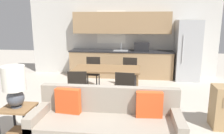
{
  "coord_description": "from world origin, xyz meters",
  "views": [
    {
      "loc": [
        0.56,
        -2.89,
        1.93
      ],
      "look_at": [
        0.03,
        1.5,
        0.95
      ],
      "focal_mm": 35.0,
      "sensor_mm": 36.0,
      "label": 1
    }
  ],
  "objects_px": {
    "dining_chair_far_left": "(92,71)",
    "dining_chair_near_right": "(126,89)",
    "dining_chair_near_left": "(78,87)",
    "side_table": "(19,118)",
    "table_lamp": "(14,84)",
    "couch": "(107,124)",
    "dining_table": "(107,70)",
    "dining_chair_far_right": "(129,72)",
    "refrigerator": "(187,50)"
  },
  "relations": [
    {
      "from": "side_table",
      "to": "dining_chair_near_left",
      "type": "xyz_separation_m",
      "value": [
        0.6,
        1.38,
        0.1
      ]
    },
    {
      "from": "dining_table",
      "to": "side_table",
      "type": "distance_m",
      "value": 2.46
    },
    {
      "from": "refrigerator",
      "to": "couch",
      "type": "relative_size",
      "value": 0.85
    },
    {
      "from": "dining_chair_near_left",
      "to": "dining_chair_near_right",
      "type": "distance_m",
      "value": 1.03
    },
    {
      "from": "refrigerator",
      "to": "dining_chair_near_left",
      "type": "height_order",
      "value": "refrigerator"
    },
    {
      "from": "dining_chair_near_left",
      "to": "dining_table",
      "type": "bearing_deg",
      "value": -130.83
    },
    {
      "from": "refrigerator",
      "to": "dining_chair_far_right",
      "type": "relative_size",
      "value": 2.21
    },
    {
      "from": "refrigerator",
      "to": "couch",
      "type": "distance_m",
      "value": 4.56
    },
    {
      "from": "refrigerator",
      "to": "dining_chair_near_right",
      "type": "xyz_separation_m",
      "value": [
        -1.79,
        -2.68,
        -0.47
      ]
    },
    {
      "from": "dining_table",
      "to": "dining_chair_near_left",
      "type": "relative_size",
      "value": 1.9
    },
    {
      "from": "dining_chair_far_left",
      "to": "dining_chair_far_right",
      "type": "height_order",
      "value": "same"
    },
    {
      "from": "side_table",
      "to": "dining_chair_near_left",
      "type": "relative_size",
      "value": 0.66
    },
    {
      "from": "dining_chair_near_left",
      "to": "dining_chair_far_right",
      "type": "height_order",
      "value": "same"
    },
    {
      "from": "dining_chair_near_left",
      "to": "dining_chair_far_right",
      "type": "xyz_separation_m",
      "value": [
        1.04,
        1.55,
        0.0
      ]
    },
    {
      "from": "side_table",
      "to": "dining_chair_far_right",
      "type": "relative_size",
      "value": 0.66
    },
    {
      "from": "dining_chair_near_left",
      "to": "table_lamp",
      "type": "bearing_deg",
      "value": 58.3
    },
    {
      "from": "dining_chair_near_left",
      "to": "dining_chair_far_right",
      "type": "relative_size",
      "value": 1.0
    },
    {
      "from": "dining_table",
      "to": "couch",
      "type": "xyz_separation_m",
      "value": [
        0.31,
        -2.15,
        -0.33
      ]
    },
    {
      "from": "dining_table",
      "to": "table_lamp",
      "type": "height_order",
      "value": "table_lamp"
    },
    {
      "from": "side_table",
      "to": "dining_chair_near_right",
      "type": "relative_size",
      "value": 0.66
    },
    {
      "from": "couch",
      "to": "table_lamp",
      "type": "relative_size",
      "value": 3.36
    },
    {
      "from": "dining_chair_far_left",
      "to": "refrigerator",
      "type": "bearing_deg",
      "value": 23.32
    },
    {
      "from": "dining_table",
      "to": "dining_chair_near_right",
      "type": "height_order",
      "value": "dining_chair_near_right"
    },
    {
      "from": "dining_chair_far_left",
      "to": "dining_chair_near_right",
      "type": "relative_size",
      "value": 1.0
    },
    {
      "from": "dining_chair_far_left",
      "to": "dining_chair_near_left",
      "type": "xyz_separation_m",
      "value": [
        0.01,
        -1.54,
        0.0
      ]
    },
    {
      "from": "dining_table",
      "to": "side_table",
      "type": "height_order",
      "value": "dining_table"
    },
    {
      "from": "dining_table",
      "to": "dining_chair_near_right",
      "type": "relative_size",
      "value": 1.9
    },
    {
      "from": "table_lamp",
      "to": "dining_chair_far_right",
      "type": "height_order",
      "value": "table_lamp"
    },
    {
      "from": "refrigerator",
      "to": "couch",
      "type": "bearing_deg",
      "value": -116.31
    },
    {
      "from": "side_table",
      "to": "dining_chair_far_left",
      "type": "height_order",
      "value": "dining_chair_far_left"
    },
    {
      "from": "side_table",
      "to": "dining_table",
      "type": "bearing_deg",
      "value": 62.95
    },
    {
      "from": "side_table",
      "to": "dining_chair_far_left",
      "type": "xyz_separation_m",
      "value": [
        0.59,
        2.92,
        0.1
      ]
    },
    {
      "from": "refrigerator",
      "to": "dining_table",
      "type": "height_order",
      "value": "refrigerator"
    },
    {
      "from": "table_lamp",
      "to": "dining_chair_near_left",
      "type": "xyz_separation_m",
      "value": [
        0.61,
        1.39,
        -0.47
      ]
    },
    {
      "from": "refrigerator",
      "to": "dining_chair_far_left",
      "type": "bearing_deg",
      "value": -157.73
    },
    {
      "from": "side_table",
      "to": "dining_chair_near_left",
      "type": "height_order",
      "value": "dining_chair_near_left"
    },
    {
      "from": "dining_chair_far_left",
      "to": "dining_chair_near_left",
      "type": "relative_size",
      "value": 1.0
    },
    {
      "from": "couch",
      "to": "side_table",
      "type": "relative_size",
      "value": 3.89
    },
    {
      "from": "dining_chair_far_left",
      "to": "dining_chair_far_right",
      "type": "bearing_deg",
      "value": 1.66
    },
    {
      "from": "refrigerator",
      "to": "dining_chair_far_left",
      "type": "xyz_separation_m",
      "value": [
        -2.83,
        -1.16,
        -0.47
      ]
    },
    {
      "from": "couch",
      "to": "table_lamp",
      "type": "distance_m",
      "value": 1.55
    },
    {
      "from": "dining_table",
      "to": "table_lamp",
      "type": "bearing_deg",
      "value": -117.21
    },
    {
      "from": "dining_table",
      "to": "table_lamp",
      "type": "xyz_separation_m",
      "value": [
        -1.12,
        -2.18,
        0.27
      ]
    },
    {
      "from": "side_table",
      "to": "dining_chair_far_right",
      "type": "height_order",
      "value": "dining_chair_far_right"
    },
    {
      "from": "refrigerator",
      "to": "dining_chair_far_right",
      "type": "height_order",
      "value": "refrigerator"
    },
    {
      "from": "dining_chair_near_right",
      "to": "dining_chair_far_right",
      "type": "distance_m",
      "value": 1.54
    },
    {
      "from": "table_lamp",
      "to": "dining_chair_near_left",
      "type": "distance_m",
      "value": 1.59
    },
    {
      "from": "couch",
      "to": "dining_chair_far_left",
      "type": "bearing_deg",
      "value": 105.98
    },
    {
      "from": "dining_table",
      "to": "dining_chair_near_right",
      "type": "bearing_deg",
      "value": -56.64
    },
    {
      "from": "side_table",
      "to": "table_lamp",
      "type": "height_order",
      "value": "table_lamp"
    }
  ]
}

